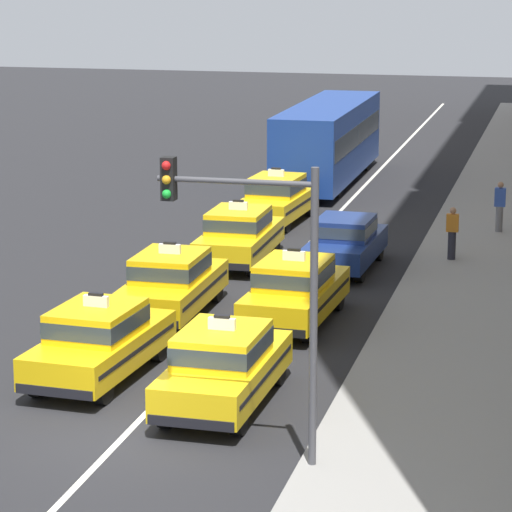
# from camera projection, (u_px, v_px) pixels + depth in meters

# --- Properties ---
(ground_plane) EXTENTS (160.00, 160.00, 0.00)m
(ground_plane) POSITION_uv_depth(u_px,v_px,m) (124.00, 436.00, 24.38)
(ground_plane) COLOR #232326
(lane_stripe_left_right) EXTENTS (0.14, 80.00, 0.01)m
(lane_stripe_left_right) POSITION_uv_depth(u_px,v_px,m) (324.00, 228.00, 43.28)
(lane_stripe_left_right) COLOR silver
(lane_stripe_left_right) RESTS_ON ground
(sidewalk_curb) EXTENTS (4.00, 90.00, 0.15)m
(sidewalk_curb) POSITION_uv_depth(u_px,v_px,m) (478.00, 269.00, 37.22)
(sidewalk_curb) COLOR gray
(sidewalk_curb) RESTS_ON ground
(taxi_left_nearest) EXTENTS (2.08, 4.66, 1.96)m
(taxi_left_nearest) POSITION_uv_depth(u_px,v_px,m) (99.00, 340.00, 27.55)
(taxi_left_nearest) COLOR black
(taxi_left_nearest) RESTS_ON ground
(taxi_left_second) EXTENTS (1.85, 4.57, 1.96)m
(taxi_left_second) POSITION_uv_depth(u_px,v_px,m) (172.00, 282.00, 32.49)
(taxi_left_second) COLOR black
(taxi_left_second) RESTS_ON ground
(taxi_left_third) EXTENTS (1.86, 4.58, 1.96)m
(taxi_left_third) POSITION_uv_depth(u_px,v_px,m) (239.00, 235.00, 38.15)
(taxi_left_third) COLOR black
(taxi_left_third) RESTS_ON ground
(taxi_left_fourth) EXTENTS (2.07, 4.66, 1.96)m
(taxi_left_fourth) POSITION_uv_depth(u_px,v_px,m) (277.00, 198.00, 44.01)
(taxi_left_fourth) COLOR black
(taxi_left_fourth) RESTS_ON ground
(bus_left_fifth) EXTENTS (2.54, 11.20, 3.22)m
(bus_left_fifth) POSITION_uv_depth(u_px,v_px,m) (329.00, 138.00, 51.96)
(bus_left_fifth) COLOR black
(bus_left_fifth) RESTS_ON ground
(taxi_right_nearest) EXTENTS (1.89, 4.59, 1.96)m
(taxi_right_nearest) POSITION_uv_depth(u_px,v_px,m) (224.00, 365.00, 25.84)
(taxi_right_nearest) COLOR black
(taxi_right_nearest) RESTS_ON ground
(taxi_right_second) EXTENTS (2.01, 4.64, 1.96)m
(taxi_right_second) POSITION_uv_depth(u_px,v_px,m) (295.00, 290.00, 31.74)
(taxi_right_second) COLOR black
(taxi_right_second) RESTS_ON ground
(sedan_right_third) EXTENTS (1.92, 4.36, 1.58)m
(sedan_right_third) POSITION_uv_depth(u_px,v_px,m) (345.00, 241.00, 37.35)
(sedan_right_third) COLOR black
(sedan_right_third) RESTS_ON ground
(pedestrian_near_crosswalk) EXTENTS (0.36, 0.24, 1.59)m
(pedestrian_near_crosswalk) POSITION_uv_depth(u_px,v_px,m) (452.00, 233.00, 38.00)
(pedestrian_near_crosswalk) COLOR #23232D
(pedestrian_near_crosswalk) RESTS_ON sidewalk_curb
(pedestrian_mid_block) EXTENTS (0.36, 0.24, 1.67)m
(pedestrian_mid_block) POSITION_uv_depth(u_px,v_px,m) (500.00, 206.00, 41.90)
(pedestrian_mid_block) COLOR slate
(pedestrian_mid_block) RESTS_ON sidewalk_curb
(traffic_light_pole) EXTENTS (2.87, 0.33, 5.58)m
(traffic_light_pole) POSITION_uv_depth(u_px,v_px,m) (260.00, 261.00, 22.04)
(traffic_light_pole) COLOR #47474C
(traffic_light_pole) RESTS_ON ground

